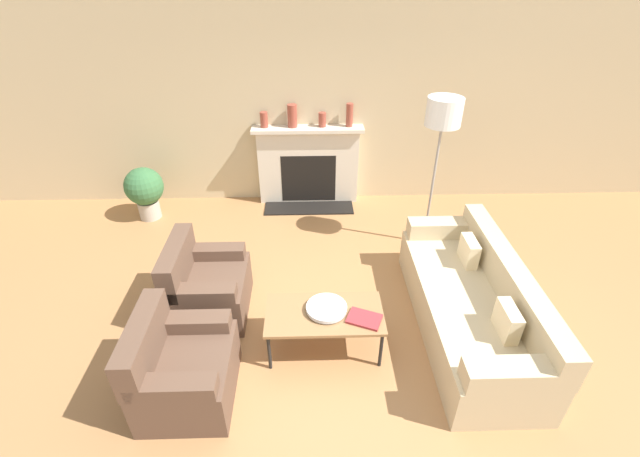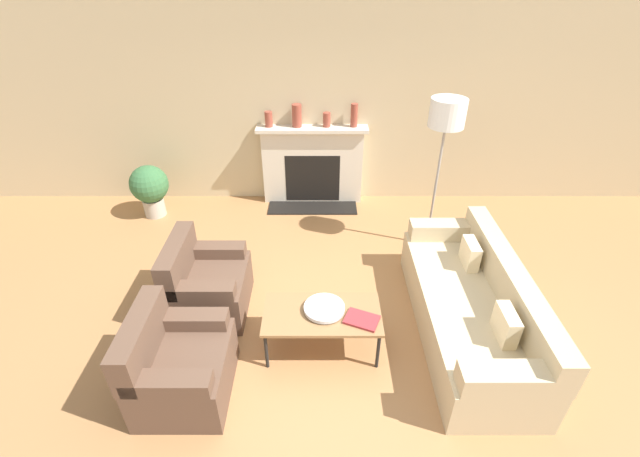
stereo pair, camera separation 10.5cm
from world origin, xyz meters
TOP-DOWN VIEW (x-y plane):
  - ground_plane at (0.00, 0.00)m, footprint 18.00×18.00m
  - wall_back at (0.00, 3.12)m, footprint 18.00×0.06m
  - fireplace at (-0.12, 2.98)m, footprint 1.60×0.59m
  - couch at (1.50, 0.21)m, footprint 0.89×2.29m
  - armchair_near at (-1.21, -0.51)m, footprint 0.76×0.85m
  - armchair_far at (-1.21, 0.55)m, footprint 0.76×0.85m
  - coffee_table at (0.01, -0.01)m, footprint 1.10×0.57m
  - bowl at (0.03, 0.02)m, footprint 0.38×0.38m
  - book at (0.37, -0.11)m, footprint 0.36×0.31m
  - floor_lamp at (1.41, 1.77)m, footprint 0.41×0.41m
  - mantel_vase_left at (-0.74, 2.99)m, footprint 0.11×0.11m
  - mantel_vase_center_left at (-0.34, 2.99)m, footprint 0.14×0.14m
  - mantel_vase_center_right at (0.09, 2.99)m, footprint 0.11×0.11m
  - mantel_vase_right at (0.47, 2.99)m, footprint 0.10×0.10m
  - potted_plant at (-2.44, 2.52)m, footprint 0.54×0.54m

SIDE VIEW (x-z plane):
  - ground_plane at x=0.00m, z-range 0.00..0.00m
  - couch at x=1.50m, z-range -0.10..0.72m
  - armchair_near at x=-1.21m, z-range -0.10..0.74m
  - armchair_far at x=-1.21m, z-range -0.10..0.74m
  - coffee_table at x=0.01m, z-range 0.19..0.64m
  - potted_plant at x=-2.44m, z-range 0.07..0.84m
  - book at x=0.37m, z-range 0.45..0.47m
  - bowl at x=0.03m, z-range 0.46..0.51m
  - fireplace at x=-0.12m, z-range -0.02..1.17m
  - mantel_vase_center_right at x=0.09m, z-range 1.18..1.39m
  - mantel_vase_left at x=-0.74m, z-range 1.18..1.40m
  - mantel_vase_center_left at x=-0.34m, z-range 1.18..1.50m
  - mantel_vase_right at x=0.47m, z-range 1.18..1.51m
  - wall_back at x=0.00m, z-range 0.00..2.90m
  - floor_lamp at x=1.41m, z-range 0.65..2.58m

